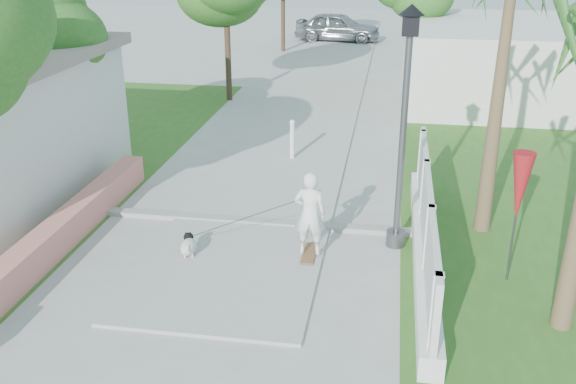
% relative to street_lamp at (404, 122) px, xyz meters
% --- Properties ---
extents(path_strip, '(3.20, 36.00, 0.06)m').
position_rel_street_lamp_xyz_m(path_strip, '(-2.90, 14.50, -2.40)').
color(path_strip, '#B7B7B2').
rests_on(path_strip, ground).
extents(curb, '(6.50, 0.25, 0.10)m').
position_rel_street_lamp_xyz_m(curb, '(-2.90, 0.50, -2.38)').
color(curb, '#999993').
rests_on(curb, ground).
extents(pink_wall, '(0.45, 8.20, 0.80)m').
position_rel_street_lamp_xyz_m(pink_wall, '(-6.20, -1.95, -2.11)').
color(pink_wall, '#DB8170').
rests_on(pink_wall, ground).
extents(lattice_fence, '(0.35, 7.00, 1.50)m').
position_rel_street_lamp_xyz_m(lattice_fence, '(0.50, -0.50, -1.88)').
color(lattice_fence, white).
rests_on(lattice_fence, ground).
extents(building_right, '(6.00, 8.00, 2.60)m').
position_rel_street_lamp_xyz_m(building_right, '(3.10, 12.50, -1.13)').
color(building_right, silver).
rests_on(building_right, ground).
extents(street_lamp, '(0.44, 0.44, 4.44)m').
position_rel_street_lamp_xyz_m(street_lamp, '(0.00, 0.00, 0.00)').
color(street_lamp, '#59595E').
rests_on(street_lamp, ground).
extents(bollard, '(0.14, 0.14, 1.09)m').
position_rel_street_lamp_xyz_m(bollard, '(-2.70, 4.50, -1.84)').
color(bollard, white).
rests_on(bollard, ground).
extents(patio_umbrella, '(0.36, 0.36, 2.30)m').
position_rel_street_lamp_xyz_m(patio_umbrella, '(1.90, -1.00, -0.74)').
color(patio_umbrella, '#59595E').
rests_on(patio_umbrella, ground).
extents(tree_left_mid, '(3.20, 3.20, 4.85)m').
position_rel_street_lamp_xyz_m(tree_left_mid, '(-8.38, 2.98, 1.07)').
color(tree_left_mid, '#4C3826').
rests_on(tree_left_mid, ground).
extents(skateboarder, '(2.46, 0.82, 1.67)m').
position_rel_street_lamp_xyz_m(skateboarder, '(-2.11, -0.77, -1.63)').
color(skateboarder, brown).
rests_on(skateboarder, ground).
extents(dog, '(0.39, 0.60, 0.43)m').
position_rel_street_lamp_xyz_m(dog, '(-3.73, -1.08, -2.20)').
color(dog, silver).
rests_on(dog, ground).
extents(parked_car, '(4.65, 2.29, 1.53)m').
position_rel_street_lamp_xyz_m(parked_car, '(-3.32, 23.86, -1.66)').
color(parked_car, '#ACAFB4').
rests_on(parked_car, ground).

